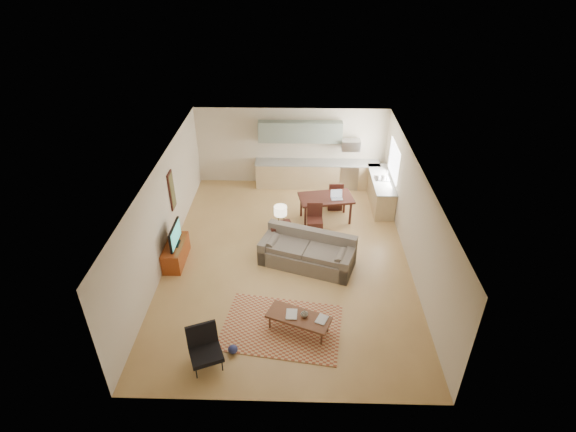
{
  "coord_description": "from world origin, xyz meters",
  "views": [
    {
      "loc": [
        0.27,
        -9.84,
        7.49
      ],
      "look_at": [
        0.0,
        0.3,
        1.15
      ],
      "focal_mm": 28.0,
      "sensor_mm": 36.0,
      "label": 1
    }
  ],
  "objects_px": {
    "dining_table": "(325,209)",
    "armchair": "(205,350)",
    "sofa": "(307,251)",
    "console_table": "(281,235)",
    "tv_credenza": "(176,253)",
    "coffee_table": "(299,323)"
  },
  "relations": [
    {
      "from": "tv_credenza",
      "to": "dining_table",
      "type": "height_order",
      "value": "dining_table"
    },
    {
      "from": "coffee_table",
      "to": "tv_credenza",
      "type": "distance_m",
      "value": 4.1
    },
    {
      "from": "tv_credenza",
      "to": "dining_table",
      "type": "relative_size",
      "value": 0.78
    },
    {
      "from": "sofa",
      "to": "console_table",
      "type": "bearing_deg",
      "value": 150.02
    },
    {
      "from": "sofa",
      "to": "console_table",
      "type": "height_order",
      "value": "sofa"
    },
    {
      "from": "tv_credenza",
      "to": "dining_table",
      "type": "distance_m",
      "value": 4.65
    },
    {
      "from": "sofa",
      "to": "armchair",
      "type": "height_order",
      "value": "sofa"
    },
    {
      "from": "tv_credenza",
      "to": "console_table",
      "type": "distance_m",
      "value": 2.89
    },
    {
      "from": "tv_credenza",
      "to": "coffee_table",
      "type": "bearing_deg",
      "value": -36.19
    },
    {
      "from": "armchair",
      "to": "console_table",
      "type": "distance_m",
      "value": 4.42
    },
    {
      "from": "tv_credenza",
      "to": "armchair",
      "type": "bearing_deg",
      "value": -67.21
    },
    {
      "from": "sofa",
      "to": "tv_credenza",
      "type": "distance_m",
      "value": 3.52
    },
    {
      "from": "sofa",
      "to": "coffee_table",
      "type": "bearing_deg",
      "value": -76.12
    },
    {
      "from": "armchair",
      "to": "tv_credenza",
      "type": "height_order",
      "value": "armchair"
    },
    {
      "from": "console_table",
      "to": "sofa",
      "type": "bearing_deg",
      "value": -66.66
    },
    {
      "from": "dining_table",
      "to": "armchair",
      "type": "bearing_deg",
      "value": -125.89
    },
    {
      "from": "coffee_table",
      "to": "dining_table",
      "type": "height_order",
      "value": "dining_table"
    },
    {
      "from": "coffee_table",
      "to": "console_table",
      "type": "bearing_deg",
      "value": 121.09
    },
    {
      "from": "console_table",
      "to": "dining_table",
      "type": "distance_m",
      "value": 1.93
    },
    {
      "from": "armchair",
      "to": "tv_credenza",
      "type": "bearing_deg",
      "value": 90.42
    },
    {
      "from": "coffee_table",
      "to": "armchair",
      "type": "height_order",
      "value": "armchair"
    },
    {
      "from": "sofa",
      "to": "dining_table",
      "type": "height_order",
      "value": "sofa"
    }
  ]
}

